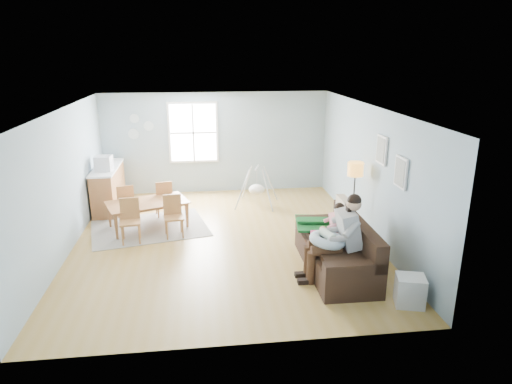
{
  "coord_description": "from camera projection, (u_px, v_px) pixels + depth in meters",
  "views": [
    {
      "loc": [
        -0.41,
        -8.67,
        3.75
      ],
      "look_at": [
        0.66,
        0.07,
        1.0
      ],
      "focal_mm": 32.0,
      "sensor_mm": 36.0,
      "label": 1
    }
  ],
  "objects": [
    {
      "name": "storage_cube",
      "position": [
        409.0,
        291.0,
        6.95
      ],
      "size": [
        0.51,
        0.47,
        0.47
      ],
      "color": "silver",
      "rests_on": "room"
    },
    {
      "name": "window",
      "position": [
        193.0,
        133.0,
        12.1
      ],
      "size": [
        1.32,
        0.08,
        1.62
      ],
      "color": "white",
      "rests_on": "room"
    },
    {
      "name": "room",
      "position": [
        222.0,
        123.0,
        8.65
      ],
      "size": [
        8.4,
        9.4,
        3.9
      ],
      "color": "#A7803B"
    },
    {
      "name": "dining_table",
      "position": [
        149.0,
        215.0,
        9.96
      ],
      "size": [
        1.91,
        1.46,
        0.59
      ],
      "primitive_type": "imported",
      "rotation": [
        0.0,
        0.0,
        0.35
      ],
      "color": "brown",
      "rests_on": "rug"
    },
    {
      "name": "father",
      "position": [
        338.0,
        235.0,
        7.59
      ],
      "size": [
        1.06,
        0.49,
        1.51
      ],
      "color": "gray",
      "rests_on": "sofa"
    },
    {
      "name": "rug",
      "position": [
        150.0,
        227.0,
        10.05
      ],
      "size": [
        2.77,
        2.33,
        0.01
      ],
      "primitive_type": "cube",
      "rotation": [
        0.0,
        0.0,
        0.22
      ],
      "color": "gray",
      "rests_on": "room"
    },
    {
      "name": "nursing_pillow",
      "position": [
        327.0,
        240.0,
        7.59
      ],
      "size": [
        0.64,
        0.62,
        0.25
      ],
      "primitive_type": "torus",
      "rotation": [
        0.0,
        0.14,
        0.02
      ],
      "color": "#A8C0D2",
      "rests_on": "father"
    },
    {
      "name": "toddler",
      "position": [
        332.0,
        224.0,
        8.11
      ],
      "size": [
        0.62,
        0.32,
        0.96
      ],
      "color": "silver",
      "rests_on": "sofa"
    },
    {
      "name": "wall_plates",
      "position": [
        139.0,
        127.0,
        11.89
      ],
      "size": [
        0.67,
        0.02,
        0.66
      ],
      "color": "#9FB9BF",
      "rests_on": "room"
    },
    {
      "name": "chair_nw",
      "position": [
        125.0,
        201.0,
        10.31
      ],
      "size": [
        0.49,
        0.49,
        0.86
      ],
      "color": "olive",
      "rests_on": "rug"
    },
    {
      "name": "green_throw",
      "position": [
        324.0,
        223.0,
        8.69
      ],
      "size": [
        1.15,
        1.01,
        0.04
      ],
      "primitive_type": "cube",
      "rotation": [
        0.0,
        0.0,
        -0.14
      ],
      "color": "#124F1C",
      "rests_on": "sofa"
    },
    {
      "name": "chair_sw",
      "position": [
        130.0,
        218.0,
        9.22
      ],
      "size": [
        0.44,
        0.44,
        0.89
      ],
      "color": "olive",
      "rests_on": "rug"
    },
    {
      "name": "beige_pillow",
      "position": [
        344.0,
        213.0,
        8.5
      ],
      "size": [
        0.16,
        0.56,
        0.56
      ],
      "primitive_type": "cube",
      "rotation": [
        0.0,
        0.0,
        -0.01
      ],
      "color": "tan",
      "rests_on": "sofa"
    },
    {
      "name": "floor_lamp",
      "position": [
        355.0,
        175.0,
        9.3
      ],
      "size": [
        0.32,
        0.32,
        1.57
      ],
      "color": "black",
      "rests_on": "room"
    },
    {
      "name": "pictures",
      "position": [
        391.0,
        161.0,
        8.17
      ],
      "size": [
        0.05,
        1.34,
        0.74
      ],
      "color": "white",
      "rests_on": "room"
    },
    {
      "name": "counter",
      "position": [
        108.0,
        187.0,
        11.18
      ],
      "size": [
        0.55,
        1.87,
        1.05
      ],
      "color": "brown",
      "rests_on": "room"
    },
    {
      "name": "chair_ne",
      "position": [
        164.0,
        197.0,
        10.59
      ],
      "size": [
        0.47,
        0.47,
        0.87
      ],
      "color": "olive",
      "rests_on": "rug"
    },
    {
      "name": "monitor",
      "position": [
        104.0,
        163.0,
        10.64
      ],
      "size": [
        0.39,
        0.37,
        0.35
      ],
      "color": "#B8B8BD",
      "rests_on": "counter"
    },
    {
      "name": "chair_se",
      "position": [
        173.0,
        213.0,
        9.5
      ],
      "size": [
        0.45,
        0.45,
        0.88
      ],
      "color": "olive",
      "rests_on": "rug"
    },
    {
      "name": "sofa",
      "position": [
        339.0,
        252.0,
        8.06
      ],
      "size": [
        0.99,
        2.29,
        0.92
      ],
      "color": "black",
      "rests_on": "room"
    },
    {
      "name": "infant",
      "position": [
        327.0,
        234.0,
        7.6
      ],
      "size": [
        0.24,
        0.43,
        0.16
      ],
      "color": "silver",
      "rests_on": "nursing_pillow"
    },
    {
      "name": "baby_swing",
      "position": [
        257.0,
        189.0,
        11.37
      ],
      "size": [
        1.18,
        1.2,
        0.98
      ],
      "color": "#B8B8BD",
      "rests_on": "room"
    }
  ]
}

